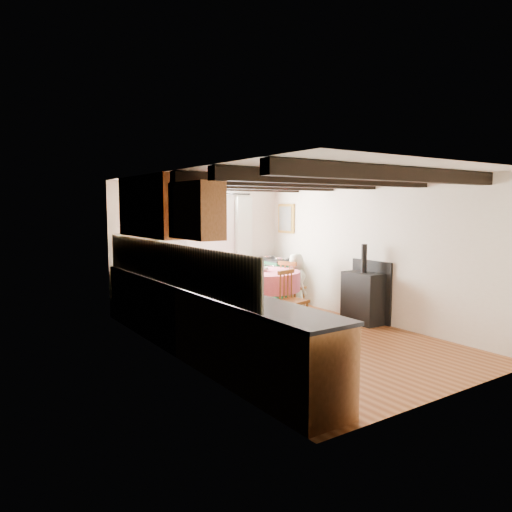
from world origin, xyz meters
TOP-DOWN VIEW (x-y plane):
  - floor at (0.00, 0.00)m, footprint 3.60×5.50m
  - ceiling at (0.00, 0.00)m, footprint 3.60×5.50m
  - wall_back at (0.00, 2.75)m, footprint 3.60×0.00m
  - wall_front at (0.00, -2.75)m, footprint 3.60×0.00m
  - wall_left at (-1.80, 0.00)m, footprint 0.00×5.50m
  - wall_right at (1.80, 0.00)m, footprint 0.00×5.50m
  - beam_a at (0.00, -2.00)m, footprint 3.60×0.16m
  - beam_b at (0.00, -1.00)m, footprint 3.60×0.16m
  - beam_c at (0.00, 0.00)m, footprint 3.60×0.16m
  - beam_d at (0.00, 1.00)m, footprint 3.60×0.16m
  - beam_e at (0.00, 2.00)m, footprint 3.60×0.16m
  - splash_left at (-1.78, 0.30)m, footprint 0.02×4.50m
  - splash_back at (-1.00, 2.73)m, footprint 1.40×0.02m
  - base_cabinet_left at (-1.50, 0.00)m, footprint 0.60×5.30m
  - base_cabinet_back at (-1.05, 2.45)m, footprint 1.30×0.60m
  - worktop_left at (-1.48, 0.00)m, footprint 0.64×5.30m
  - worktop_back at (-1.05, 2.43)m, footprint 1.30×0.64m
  - wall_cabinet_glass at (-1.63, 1.20)m, footprint 0.34×1.80m
  - wall_cabinet_solid at (-1.63, -0.30)m, footprint 0.34×0.90m
  - window_frame at (0.10, 2.73)m, footprint 1.34×0.03m
  - window_pane at (0.10, 2.74)m, footprint 1.20×0.01m
  - curtain_left at (-0.75, 2.65)m, footprint 0.35×0.10m
  - curtain_right at (0.95, 2.65)m, footprint 0.35×0.10m
  - curtain_rod at (0.10, 2.65)m, footprint 2.00×0.03m
  - wall_picture at (1.77, 2.30)m, footprint 0.04×0.50m
  - wall_plate at (1.05, 2.72)m, footprint 0.30×0.02m
  - rug at (0.44, 1.26)m, footprint 1.90×1.48m
  - dining_table at (0.44, 1.26)m, footprint 1.35×1.35m
  - chair_near at (0.44, 0.37)m, footprint 0.48×0.49m
  - chair_left at (-0.38, 1.30)m, footprint 0.52×0.50m
  - chair_right at (1.19, 1.36)m, footprint 0.53×0.52m
  - aga_range at (1.47, 2.28)m, footprint 0.64×0.99m
  - cast_iron_stove at (1.58, -0.07)m, footprint 0.40×0.67m
  - child_far at (0.36, 1.88)m, footprint 0.40×0.27m
  - child_right at (1.22, 1.28)m, footprint 0.45×0.59m
  - bowl_a at (0.46, 1.26)m, footprint 0.31×0.31m
  - bowl_b at (0.47, 1.32)m, footprint 0.28×0.28m
  - cup at (0.33, 1.71)m, footprint 0.09×0.09m
  - canister_tall at (-1.25, 2.42)m, footprint 0.15×0.15m
  - canister_wide at (-1.12, 2.51)m, footprint 0.20×0.20m

SIDE VIEW (x-z plane):
  - floor at x=0.00m, z-range 0.00..0.00m
  - rug at x=0.44m, z-range 0.00..0.01m
  - dining_table at x=0.44m, z-range 0.00..0.81m
  - base_cabinet_left at x=-1.50m, z-range 0.00..0.88m
  - base_cabinet_back at x=-1.05m, z-range 0.00..0.88m
  - aga_range at x=1.47m, z-range 0.00..0.91m
  - chair_near at x=0.44m, z-range 0.00..0.93m
  - chair_right at x=1.19m, z-range 0.00..0.95m
  - chair_left at x=-0.38m, z-range 0.00..1.01m
  - child_far at x=0.36m, z-range 0.00..1.05m
  - child_right at x=1.22m, z-range 0.00..1.08m
  - cast_iron_stove at x=1.58m, z-range 0.00..1.33m
  - bowl_a at x=0.46m, z-range 0.81..0.87m
  - bowl_b at x=0.47m, z-range 0.81..0.88m
  - cup at x=0.33m, z-range 0.81..0.90m
  - worktop_left at x=-1.48m, z-range 0.88..0.92m
  - worktop_back at x=-1.05m, z-range 0.88..0.92m
  - canister_wide at x=-1.12m, z-range 0.92..1.14m
  - canister_tall at x=-1.25m, z-range 0.92..1.19m
  - curtain_left at x=-0.75m, z-range 0.05..2.15m
  - curtain_right at x=0.95m, z-range 0.05..2.15m
  - wall_back at x=0.00m, z-range 0.00..2.40m
  - wall_front at x=0.00m, z-range 0.00..2.40m
  - wall_left at x=-1.80m, z-range 0.00..2.40m
  - wall_right at x=1.80m, z-range 0.00..2.40m
  - splash_left at x=-1.78m, z-range 0.92..1.48m
  - splash_back at x=-1.00m, z-range 0.92..1.48m
  - window_frame at x=0.10m, z-range 0.83..2.37m
  - window_pane at x=0.10m, z-range 0.90..2.30m
  - wall_picture at x=1.77m, z-range 1.40..2.00m
  - wall_plate at x=1.05m, z-range 1.55..1.85m
  - wall_cabinet_solid at x=-1.63m, z-range 1.55..2.25m
  - wall_cabinet_glass at x=-1.63m, z-range 1.50..2.40m
  - curtain_rod at x=0.10m, z-range 2.19..2.22m
  - beam_a at x=0.00m, z-range 2.23..2.39m
  - beam_b at x=0.00m, z-range 2.23..2.39m
  - beam_c at x=0.00m, z-range 2.23..2.39m
  - beam_d at x=0.00m, z-range 2.23..2.39m
  - beam_e at x=0.00m, z-range 2.23..2.39m
  - ceiling at x=0.00m, z-range 2.40..2.40m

